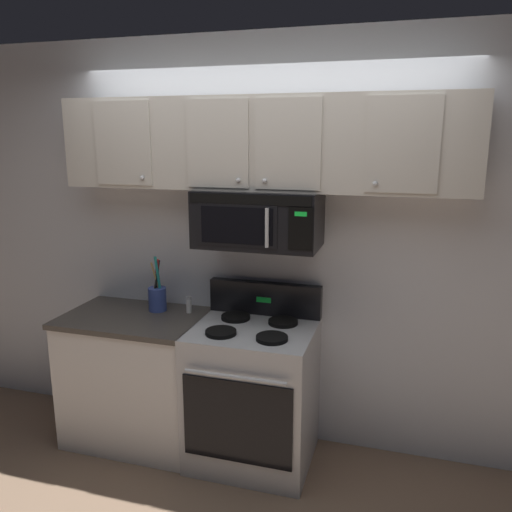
{
  "coord_description": "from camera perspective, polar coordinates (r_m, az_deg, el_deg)",
  "views": [
    {
      "loc": [
        0.88,
        -2.47,
        2.08
      ],
      "look_at": [
        0.0,
        0.49,
        1.35
      ],
      "focal_mm": 36.19,
      "sensor_mm": 36.0,
      "label": 1
    }
  ],
  "objects": [
    {
      "name": "stove_range",
      "position": [
        3.42,
        -0.32,
        -14.77
      ],
      "size": [
        0.76,
        0.69,
        1.12
      ],
      "color": "#B7BABF",
      "rests_on": "ground_plane"
    },
    {
      "name": "utensil_crock_blue",
      "position": [
        3.6,
        -10.85,
        -4.3
      ],
      "size": [
        0.12,
        0.13,
        0.39
      ],
      "color": "#384C9E",
      "rests_on": "counter_segment"
    },
    {
      "name": "salt_shaker",
      "position": [
        3.53,
        -7.42,
        -5.37
      ],
      "size": [
        0.04,
        0.04,
        0.11
      ],
      "color": "white",
      "rests_on": "counter_segment"
    },
    {
      "name": "upper_cabinets",
      "position": [
        3.17,
        0.43,
        12.31
      ],
      "size": [
        2.5,
        0.36,
        0.55
      ],
      "color": "#BCB7AD"
    },
    {
      "name": "back_wall",
      "position": [
        3.45,
        1.41,
        1.09
      ],
      "size": [
        5.2,
        0.1,
        2.7
      ],
      "primitive_type": "cube",
      "color": "silver",
      "rests_on": "ground_plane"
    },
    {
      "name": "ground_plane",
      "position": [
        3.34,
        -2.63,
        -25.16
      ],
      "size": [
        8.0,
        8.0,
        0.0
      ],
      "primitive_type": "plane",
      "color": "#7A604C"
    },
    {
      "name": "over_range_microwave",
      "position": [
        3.18,
        0.25,
        4.16
      ],
      "size": [
        0.76,
        0.43,
        0.35
      ],
      "color": "black"
    },
    {
      "name": "counter_segment",
      "position": [
        3.74,
        -13.03,
        -12.87
      ],
      "size": [
        0.93,
        0.65,
        0.9
      ],
      "color": "silver",
      "rests_on": "ground_plane"
    }
  ]
}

